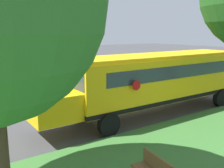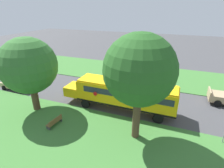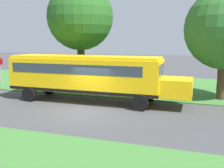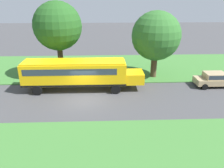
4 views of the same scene
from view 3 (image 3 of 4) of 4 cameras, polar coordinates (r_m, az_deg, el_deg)
name	(u,v)px [view 3 (image 3 of 4)]	position (r m, az deg, el deg)	size (l,w,h in m)	color
ground_plane	(83,112)	(15.82, -6.24, -6.01)	(120.00, 120.00, 0.00)	#424244
grass_verge	(127,84)	(25.03, 3.39, -0.07)	(12.00, 80.00, 0.08)	#3D7533
school_bus	(88,74)	(17.99, -5.15, 2.16)	(2.84, 12.42, 3.16)	yellow
oak_tree_beside_bus	(79,18)	(22.61, -7.28, 14.00)	(5.47, 5.47, 8.83)	#4C3826
oak_tree_roadside_mid	(224,28)	(19.84, 23.17, 11.21)	(5.63, 5.63, 7.82)	#4C3826
stop_sign	(0,69)	(24.85, -23.18, 3.04)	(0.08, 0.68, 2.74)	gray
park_bench	(171,86)	(21.97, 12.63, -0.51)	(1.65, 0.69, 0.92)	brown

